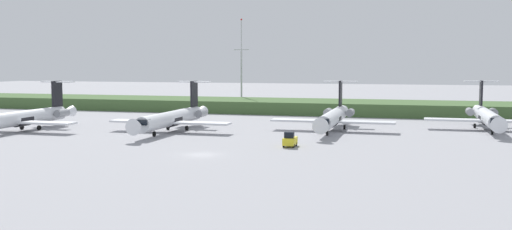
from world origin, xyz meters
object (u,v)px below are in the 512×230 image
Objects in this scene: antenna_mast at (241,71)px; baggage_tug at (290,140)px; regional_jet_second at (24,117)px; regional_jet_fourth at (333,117)px; regional_jet_third at (173,118)px; regional_jet_fifth at (487,116)px.

antenna_mast reaches higher than baggage_tug.
antenna_mast is (22.67, 64.26, 7.86)m from regional_jet_second.
regional_jet_fourth is 23.06m from baggage_tug.
regional_jet_second is 27.86m from regional_jet_third.
regional_jet_second is 1.23× the size of antenna_mast.
regional_jet_third is 59.15m from regional_jet_fifth.
regional_jet_second reaches higher than baggage_tug.
baggage_tug is at bearing -7.05° from regional_jet_second.
regional_jet_second is at bearing 172.95° from baggage_tug.
regional_jet_second is at bearing -163.00° from regional_jet_fifth.
regional_jet_fourth is (28.30, 9.42, 0.00)m from regional_jet_third.
regional_jet_fifth is (56.18, 18.51, 0.00)m from regional_jet_third.
regional_jet_third and regional_jet_fourth have the same top height.
baggage_tug is (24.83, -13.33, -1.53)m from regional_jet_third.
regional_jet_third is 1.00× the size of regional_jet_fourth.
regional_jet_fourth is at bearing 18.41° from regional_jet_third.
regional_jet_fifth is at bearing 45.44° from baggage_tug.
antenna_mast reaches higher than regional_jet_fifth.
regional_jet_fifth is (83.16, 25.43, 0.00)m from regional_jet_second.
regional_jet_fourth is 9.69× the size of baggage_tug.
regional_jet_fourth is at bearing 81.33° from baggage_tug.
regional_jet_fourth is at bearing -55.77° from antenna_mast.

